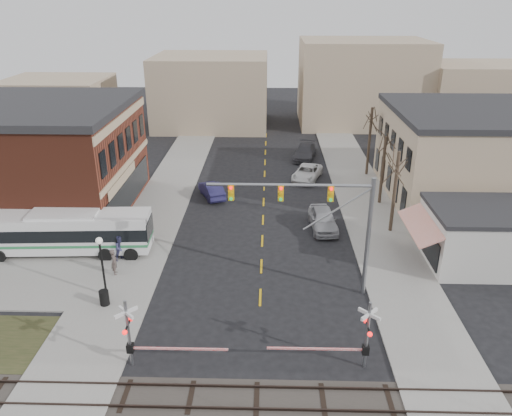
{
  "coord_description": "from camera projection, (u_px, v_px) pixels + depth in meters",
  "views": [
    {
      "loc": [
        0.48,
        -25.25,
        18.03
      ],
      "look_at": [
        -0.45,
        8.47,
        3.5
      ],
      "focal_mm": 35.0,
      "sensor_mm": 36.0,
      "label": 1
    }
  ],
  "objects": [
    {
      "name": "car_a",
      "position": [
        323.0,
        219.0,
        41.27
      ],
      "size": [
        2.39,
        5.18,
        1.72
      ],
      "primitive_type": "imported",
      "rotation": [
        0.0,
        0.0,
        0.07
      ],
      "color": "#9B9B9F",
      "rests_on": "ground"
    },
    {
      "name": "car_c",
      "position": [
        307.0,
        173.0,
        52.37
      ],
      "size": [
        3.87,
        5.67,
        1.44
      ],
      "primitive_type": "imported",
      "rotation": [
        0.0,
        0.0,
        -0.31
      ],
      "color": "silver",
      "rests_on": "ground"
    },
    {
      "name": "sidewalk_west",
      "position": [
        167.0,
        193.0,
        48.91
      ],
      "size": [
        5.0,
        60.0,
        0.12
      ],
      "primitive_type": "cube",
      "color": "gray",
      "rests_on": "ground"
    },
    {
      "name": "rr_crossing_east",
      "position": [
        359.0,
        336.0,
        25.44
      ],
      "size": [
        5.6,
        1.36,
        4.0
      ],
      "color": "gray",
      "rests_on": "ground"
    },
    {
      "name": "awning_shop",
      "position": [
        486.0,
        236.0,
        35.49
      ],
      "size": [
        9.74,
        6.2,
        4.3
      ],
      "color": "beige",
      "rests_on": "ground"
    },
    {
      "name": "pedestrian_far",
      "position": [
        121.0,
        248.0,
        36.14
      ],
      "size": [
        1.17,
        1.18,
        1.92
      ],
      "primitive_type": "imported",
      "rotation": [
        0.0,
        0.0,
        0.85
      ],
      "color": "#373861",
      "rests_on": "sidewalk_west"
    },
    {
      "name": "car_d",
      "position": [
        305.0,
        152.0,
        58.87
      ],
      "size": [
        3.4,
        5.94,
        1.62
      ],
      "primitive_type": "imported",
      "rotation": [
        0.0,
        0.0,
        -0.21
      ],
      "color": "#3C3C41",
      "rests_on": "ground"
    },
    {
      "name": "tan_building",
      "position": [
        500.0,
        154.0,
        46.45
      ],
      "size": [
        20.3,
        15.3,
        8.5
      ],
      "color": "tan",
      "rests_on": "ground"
    },
    {
      "name": "rr_crossing_west",
      "position": [
        137.0,
        334.0,
        25.55
      ],
      "size": [
        5.6,
        1.36,
        4.0
      ],
      "color": "gray",
      "rests_on": "ground"
    },
    {
      "name": "tree_east_b",
      "position": [
        383.0,
        170.0,
        45.28
      ],
      "size": [
        0.28,
        0.28,
        6.3
      ],
      "color": "#382B21",
      "rests_on": "sidewalk_east"
    },
    {
      "name": "car_b",
      "position": [
        212.0,
        190.0,
        47.77
      ],
      "size": [
        3.15,
        4.72,
        1.47
      ],
      "primitive_type": "imported",
      "rotation": [
        0.0,
        0.0,
        3.54
      ],
      "color": "#1D1A43",
      "rests_on": "ground"
    },
    {
      "name": "transit_bus",
      "position": [
        66.0,
        232.0,
        36.97
      ],
      "size": [
        12.5,
        3.36,
        3.19
      ],
      "color": "silver",
      "rests_on": "ground"
    },
    {
      "name": "ground",
      "position": [
        260.0,
        316.0,
        30.33
      ],
      "size": [
        160.0,
        160.0,
        0.0
      ],
      "primitive_type": "plane",
      "color": "black",
      "rests_on": "ground"
    },
    {
      "name": "trash_bin",
      "position": [
        104.0,
        298.0,
        31.05
      ],
      "size": [
        0.6,
        0.6,
        0.98
      ],
      "primitive_type": "cylinder",
      "color": "black",
      "rests_on": "sidewalk_west"
    },
    {
      "name": "sidewalk_east",
      "position": [
        362.0,
        195.0,
        48.42
      ],
      "size": [
        5.0,
        60.0,
        0.12
      ],
      "primitive_type": "cube",
      "color": "gray",
      "rests_on": "ground"
    },
    {
      "name": "tree_east_c",
      "position": [
        369.0,
        141.0,
        52.45
      ],
      "size": [
        0.28,
        0.28,
        7.2
      ],
      "color": "#382B21",
      "rests_on": "sidewalk_east"
    },
    {
      "name": "pedestrian_near",
      "position": [
        114.0,
        262.0,
        34.31
      ],
      "size": [
        0.6,
        0.77,
        1.86
      ],
      "primitive_type": "imported",
      "rotation": [
        0.0,
        0.0,
        1.83
      ],
      "color": "#514541",
      "rests_on": "sidewalk_west"
    },
    {
      "name": "tree_east_a",
      "position": [
        395.0,
        192.0,
        39.7
      ],
      "size": [
        0.28,
        0.28,
        6.75
      ],
      "color": "#382B21",
      "rests_on": "sidewalk_east"
    },
    {
      "name": "street_lamp",
      "position": [
        101.0,
        254.0,
        31.08
      ],
      "size": [
        0.44,
        0.44,
        4.13
      ],
      "color": "black",
      "rests_on": "sidewalk_west"
    },
    {
      "name": "traffic_signal_mast",
      "position": [
        325.0,
        212.0,
        30.44
      ],
      "size": [
        10.11,
        0.3,
        8.0
      ],
      "color": "gray",
      "rests_on": "ground"
    }
  ]
}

